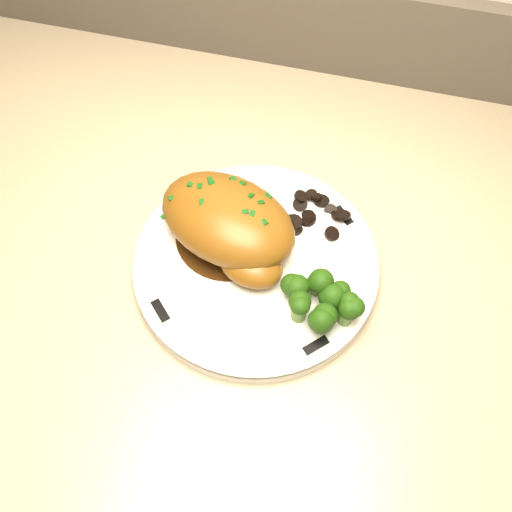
% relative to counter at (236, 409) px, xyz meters
% --- Properties ---
extents(counter, '(2.00, 0.66, 0.98)m').
position_rel_counter_xyz_m(counter, '(0.00, 0.00, 0.00)').
color(counter, brown).
rests_on(counter, ground).
extents(plate, '(0.26, 0.26, 0.02)m').
position_rel_counter_xyz_m(plate, '(0.03, 0.01, 0.44)').
color(plate, white).
rests_on(plate, counter).
extents(rim_accent_0, '(0.02, 0.02, 0.00)m').
position_rel_counter_xyz_m(rim_accent_0, '(0.10, 0.09, 0.44)').
color(rim_accent_0, black).
rests_on(rim_accent_0, plate).
extents(rim_accent_1, '(0.02, 0.02, 0.00)m').
position_rel_counter_xyz_m(rim_accent_1, '(-0.05, 0.09, 0.44)').
color(rim_accent_1, black).
rests_on(rim_accent_1, plate).
extents(rim_accent_2, '(0.02, 0.02, 0.00)m').
position_rel_counter_xyz_m(rim_accent_2, '(-0.04, -0.06, 0.44)').
color(rim_accent_2, black).
rests_on(rim_accent_2, plate).
extents(rim_accent_3, '(0.02, 0.02, 0.00)m').
position_rel_counter_xyz_m(rim_accent_3, '(0.10, -0.06, 0.44)').
color(rim_accent_3, black).
rests_on(rim_accent_3, plate).
extents(gravy_pool, '(0.11, 0.11, 0.00)m').
position_rel_counter_xyz_m(gravy_pool, '(-0.00, 0.04, 0.45)').
color(gravy_pool, '#321B09').
rests_on(gravy_pool, plate).
extents(chicken_breast, '(0.17, 0.14, 0.06)m').
position_rel_counter_xyz_m(chicken_breast, '(-0.00, 0.03, 0.47)').
color(chicken_breast, brown).
rests_on(chicken_breast, plate).
extents(mushroom_pile, '(0.08, 0.06, 0.02)m').
position_rel_counter_xyz_m(mushroom_pile, '(0.07, 0.08, 0.45)').
color(mushroom_pile, black).
rests_on(mushroom_pile, plate).
extents(broccoli_florets, '(0.07, 0.06, 0.03)m').
position_rel_counter_xyz_m(broccoli_florets, '(0.10, -0.02, 0.46)').
color(broccoli_florets, '#5A8638').
rests_on(broccoli_florets, plate).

